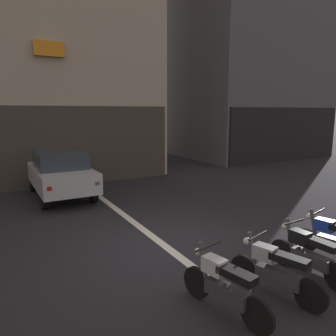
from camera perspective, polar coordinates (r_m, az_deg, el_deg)
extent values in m
plane|color=#232328|center=(7.30, -0.01, -14.12)|extent=(120.00, 120.00, 0.00)
cube|color=silver|center=(12.61, -13.47, -3.89)|extent=(0.20, 18.00, 0.01)
cube|color=#B2A893|center=(18.78, -21.44, 22.94)|extent=(8.93, 9.76, 14.74)
cube|color=#3E3A33|center=(13.49, -16.91, 3.75)|extent=(8.57, 0.10, 3.20)
cube|color=orange|center=(13.43, -20.48, 19.31)|extent=(1.10, 0.16, 0.54)
cube|color=#56565B|center=(24.78, 12.36, 25.87)|extent=(9.14, 9.52, 19.61)
cube|color=black|center=(20.48, 20.46, 5.59)|extent=(8.77, 0.10, 3.20)
cylinder|color=black|center=(13.12, -23.01, -2.47)|extent=(0.19, 0.64, 0.64)
cylinder|color=black|center=(13.37, -16.41, -1.84)|extent=(0.19, 0.64, 0.64)
cylinder|color=black|center=(10.61, -21.29, -5.21)|extent=(0.19, 0.64, 0.64)
cylinder|color=black|center=(10.92, -13.22, -4.35)|extent=(0.19, 0.64, 0.64)
cube|color=#B7BABF|center=(11.88, -18.68, -1.32)|extent=(1.79, 4.11, 0.66)
cube|color=#2D3842|center=(11.64, -18.71, 1.50)|extent=(1.56, 1.98, 0.56)
cube|color=red|center=(9.81, -20.42, -3.48)|extent=(0.14, 0.06, 0.12)
cube|color=red|center=(10.11, -12.54, -2.68)|extent=(0.14, 0.06, 0.12)
cylinder|color=black|center=(5.53, 5.10, -19.65)|extent=(0.17, 0.52, 0.52)
cylinder|color=black|center=(4.92, 15.66, -24.13)|extent=(0.17, 0.52, 0.52)
cube|color=#38383D|center=(5.12, 10.50, -20.99)|extent=(0.34, 0.76, 0.22)
cube|color=black|center=(4.86, 12.15, -18.09)|extent=(0.33, 0.63, 0.12)
cube|color=silver|center=(5.10, 8.28, -16.80)|extent=(0.29, 0.40, 0.24)
cylinder|color=#4C4C51|center=(5.26, 6.39, -16.71)|extent=(0.12, 0.25, 0.70)
cylinder|color=black|center=(5.07, 7.14, -13.75)|extent=(0.55, 0.14, 0.04)
sphere|color=silver|center=(5.26, 5.38, -14.63)|extent=(0.12, 0.12, 0.12)
cylinder|color=black|center=(6.03, 13.44, -17.20)|extent=(0.21, 0.52, 0.52)
cylinder|color=black|center=(5.60, 24.14, -20.10)|extent=(0.21, 0.52, 0.52)
cube|color=#38383D|center=(5.72, 19.08, -17.84)|extent=(0.39, 0.76, 0.22)
cube|color=black|center=(5.51, 20.82, -15.01)|extent=(0.38, 0.64, 0.12)
cube|color=#B2B5BA|center=(5.68, 16.88, -14.23)|extent=(0.31, 0.41, 0.24)
cylinder|color=#4C4C51|center=(5.80, 14.89, -14.33)|extent=(0.13, 0.25, 0.70)
cylinder|color=black|center=(5.64, 15.76, -11.54)|extent=(0.54, 0.18, 0.04)
sphere|color=silver|center=(5.79, 13.86, -12.51)|extent=(0.12, 0.12, 0.12)
cylinder|color=black|center=(6.89, 19.70, -13.93)|extent=(0.10, 0.52, 0.52)
cube|color=#38383D|center=(6.52, 24.19, -14.60)|extent=(0.24, 0.74, 0.22)
cube|color=black|center=(6.31, 25.63, -12.10)|extent=(0.25, 0.61, 0.12)
cube|color=black|center=(6.53, 22.50, -11.32)|extent=(0.24, 0.37, 0.24)
cylinder|color=#4C4C51|center=(6.67, 20.91, -11.37)|extent=(0.08, 0.24, 0.70)
cylinder|color=black|center=(6.52, 21.66, -8.92)|extent=(0.55, 0.06, 0.04)
sphere|color=silver|center=(6.68, 20.13, -9.74)|extent=(0.12, 0.12, 0.12)
cylinder|color=black|center=(7.66, 23.31, -11.70)|extent=(0.18, 0.52, 0.52)
cube|color=#38383D|center=(7.41, 27.84, -11.89)|extent=(0.36, 0.76, 0.22)
cube|color=#233DB7|center=(7.38, 26.17, -9.11)|extent=(0.29, 0.40, 0.24)
cylinder|color=#4C4C51|center=(7.48, 24.56, -9.29)|extent=(0.12, 0.25, 0.70)
cylinder|color=black|center=(7.35, 25.32, -7.03)|extent=(0.54, 0.16, 0.04)
sphere|color=silver|center=(7.47, 23.76, -7.88)|extent=(0.12, 0.12, 0.12)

